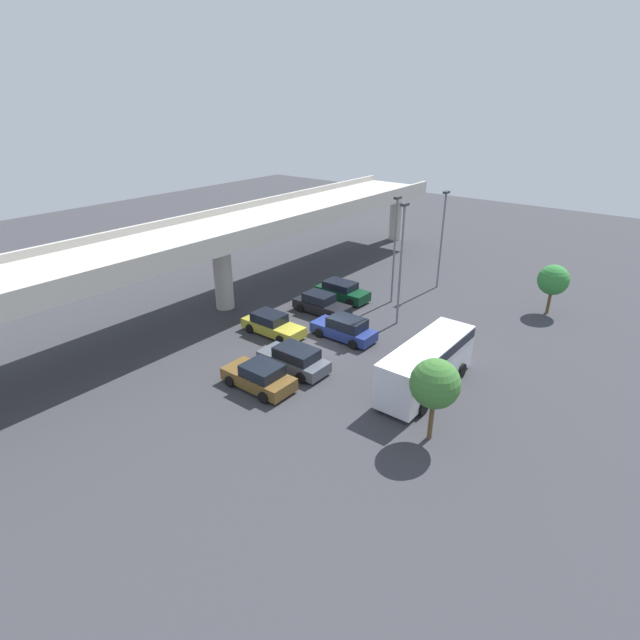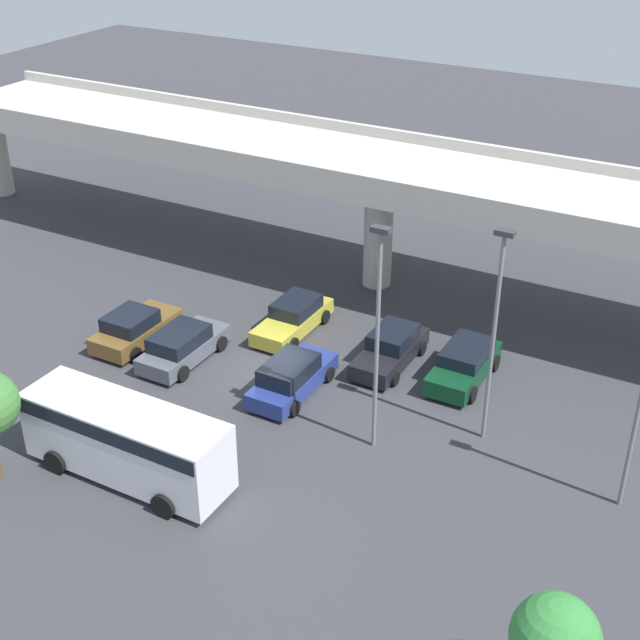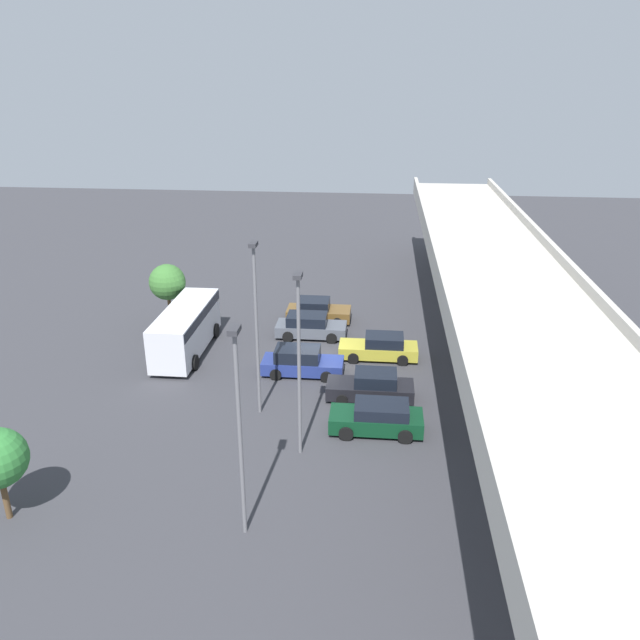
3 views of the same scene
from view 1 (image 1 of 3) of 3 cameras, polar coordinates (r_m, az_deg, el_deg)
name	(u,v)px [view 1 (image 1 of 3)]	position (r m, az deg, el deg)	size (l,w,h in m)	color
ground_plane	(323,342)	(34.87, 0.39, -2.53)	(114.87, 114.87, 0.00)	#38383D
highway_overpass	(220,237)	(39.40, -11.39, 9.31)	(55.06, 7.16, 7.12)	#BCB7AD
parked_car_0	(259,377)	(29.52, -6.94, -6.44)	(2.24, 4.45, 1.60)	brown
parked_car_1	(294,359)	(31.17, -2.96, -4.48)	(2.16, 4.63, 1.57)	#515660
parked_car_2	(272,325)	(35.93, -5.49, -0.54)	(2.04, 4.79, 1.53)	gold
parked_car_3	(345,329)	(35.08, 2.82, -1.00)	(2.07, 4.70, 1.62)	navy
parked_car_4	(321,304)	(39.25, 0.12, 1.82)	(2.05, 4.66, 1.58)	black
parked_car_5	(342,291)	(41.88, 2.52, 3.31)	(2.11, 4.54, 1.54)	#0C381E
shuttle_bus	(427,362)	(29.44, 12.10, -4.73)	(7.94, 2.63, 2.89)	silver
lamp_post_near_aisle	(442,233)	(44.66, 13.80, 9.62)	(0.70, 0.35, 8.49)	slate
lamp_post_mid_lot	(395,243)	(40.48, 8.56, 8.72)	(0.70, 0.35, 8.69)	slate
lamp_post_by_overpass	(401,257)	(36.32, 9.27, 7.15)	(0.70, 0.35, 9.03)	slate
tree_front_left	(435,384)	(24.61, 13.01, -7.13)	(2.45, 2.45, 4.41)	brown
tree_front_centre	(553,280)	(42.51, 25.11, 4.16)	(2.35, 2.35, 3.94)	brown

